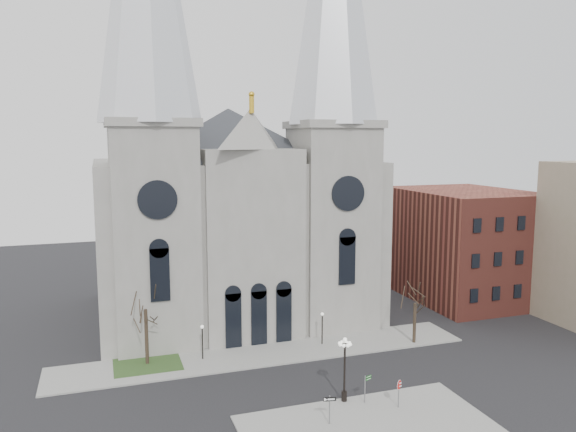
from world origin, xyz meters
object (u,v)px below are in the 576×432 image
object	(u,v)px
globe_lamp	(345,361)
stop_sign	(399,387)
one_way_sign	(330,405)
street_name_sign	(366,386)

from	to	relation	value
globe_lamp	stop_sign	bearing A→B (deg)	-33.50
stop_sign	one_way_sign	size ratio (longest dim) A/B	1.03
stop_sign	one_way_sign	distance (m)	6.01
stop_sign	globe_lamp	xyz separation A→B (m)	(-3.48, 2.30, 1.64)
street_name_sign	globe_lamp	bearing A→B (deg)	131.92
globe_lamp	street_name_sign	world-z (taller)	globe_lamp
street_name_sign	one_way_sign	bearing A→B (deg)	-171.92
globe_lamp	one_way_sign	xyz separation A→B (m)	(-2.49, -2.95, -1.79)
stop_sign	one_way_sign	xyz separation A→B (m)	(-5.97, -0.64, -0.15)
globe_lamp	street_name_sign	bearing A→B (deg)	-27.22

